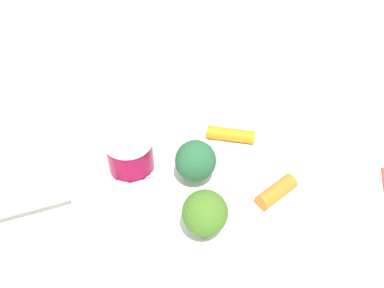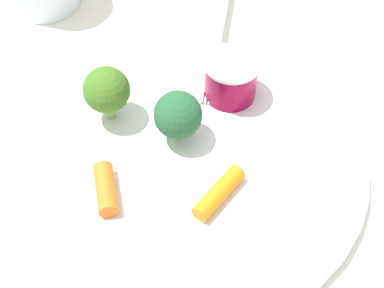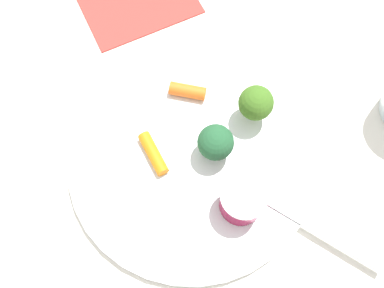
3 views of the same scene
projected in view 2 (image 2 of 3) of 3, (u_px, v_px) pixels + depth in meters
name	position (u px, v px, depth m)	size (l,w,h in m)	color
ground_plane	(197.00, 165.00, 0.45)	(2.40, 2.40, 0.00)	silver
plate	(197.00, 161.00, 0.44)	(0.28, 0.28, 0.01)	white
sauce_cup	(231.00, 78.00, 0.46)	(0.05, 0.05, 0.04)	maroon
broccoli_floret_0	(178.00, 115.00, 0.43)	(0.04, 0.04, 0.05)	#80C566
broccoli_floret_1	(107.00, 90.00, 0.44)	(0.04, 0.04, 0.05)	#94A86C
carrot_stick_0	(219.00, 193.00, 0.41)	(0.01, 0.01, 0.05)	orange
carrot_stick_1	(106.00, 189.00, 0.41)	(0.02, 0.02, 0.04)	orange
fork	(218.00, 41.00, 0.52)	(0.15, 0.10, 0.00)	#B0B6B3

